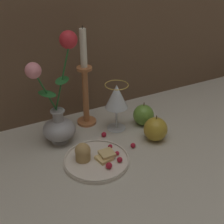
# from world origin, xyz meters

# --- Properties ---
(ground_plane) EXTENTS (2.40, 2.40, 0.00)m
(ground_plane) POSITION_xyz_m (0.00, 0.00, 0.00)
(ground_plane) COLOR #B7B2A3
(ground_plane) RESTS_ON ground
(vase) EXTENTS (0.17, 0.11, 0.37)m
(vase) POSITION_xyz_m (-0.12, 0.09, 0.11)
(vase) COLOR #A3A3A8
(vase) RESTS_ON ground_plane
(plate_with_pastries) EXTENTS (0.21, 0.21, 0.07)m
(plate_with_pastries) POSITION_xyz_m (-0.06, -0.07, 0.01)
(plate_with_pastries) COLOR silver
(plate_with_pastries) RESTS_ON ground_plane
(wine_glass) EXTENTS (0.08, 0.08, 0.17)m
(wine_glass) POSITION_xyz_m (0.09, 0.07, 0.12)
(wine_glass) COLOR silver
(wine_glass) RESTS_ON ground_plane
(candlestick) EXTENTS (0.07, 0.07, 0.36)m
(candlestick) POSITION_xyz_m (0.01, 0.16, 0.15)
(candlestick) COLOR #B77042
(candlestick) RESTS_ON ground_plane
(apple_beside_vase) EXTENTS (0.08, 0.08, 0.09)m
(apple_beside_vase) POSITION_xyz_m (0.19, 0.05, 0.04)
(apple_beside_vase) COLOR #669938
(apple_beside_vase) RESTS_ON ground_plane
(apple_near_glass) EXTENTS (0.08, 0.08, 0.09)m
(apple_near_glass) POSITION_xyz_m (0.17, -0.05, 0.04)
(apple_near_glass) COLOR #B2932D
(apple_near_glass) RESTS_ON ground_plane
(berry_near_plate) EXTENTS (0.02, 0.02, 0.02)m
(berry_near_plate) POSITION_xyz_m (0.02, 0.04, 0.01)
(berry_near_plate) COLOR #AD192D
(berry_near_plate) RESTS_ON ground_plane
(berry_front_center) EXTENTS (0.02, 0.02, 0.02)m
(berry_front_center) POSITION_xyz_m (0.08, -0.06, 0.01)
(berry_front_center) COLOR #AD192D
(berry_front_center) RESTS_ON ground_plane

